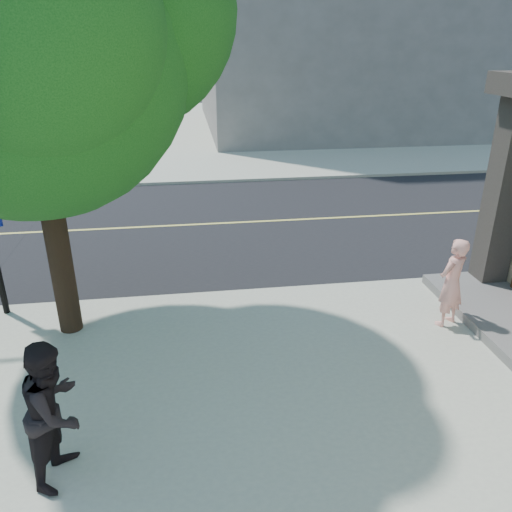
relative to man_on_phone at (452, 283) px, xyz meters
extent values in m
plane|color=black|center=(-8.06, 1.88, -0.96)|extent=(140.00, 140.00, 0.00)
cube|color=black|center=(-8.06, 6.38, -0.95)|extent=(140.00, 9.00, 0.01)
cube|color=#ACAE99|center=(5.44, 23.38, -0.90)|extent=(29.00, 25.00, 0.12)
cube|color=#35302B|center=(1.64, 1.38, 1.26)|extent=(0.55, 0.55, 4.20)
imported|color=#FDA597|center=(0.00, 0.00, 0.00)|extent=(0.73, 0.64, 1.68)
imported|color=black|center=(-6.25, -2.58, 0.07)|extent=(0.88, 1.02, 1.82)
cylinder|color=black|center=(-6.82, 0.81, 1.14)|extent=(0.40, 0.40, 3.96)
sphere|color=#1E601A|center=(-6.82, 0.81, 3.78)|extent=(4.84, 4.84, 4.84)
sphere|color=#1E601A|center=(-5.50, 1.47, 4.44)|extent=(3.74, 3.74, 3.74)
sphere|color=#1E601A|center=(-6.38, -0.40, 4.11)|extent=(3.30, 3.30, 3.30)
camera|label=1|loc=(-4.61, -7.45, 4.00)|focal=35.17mm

